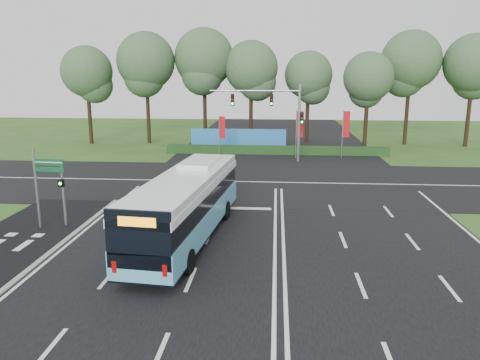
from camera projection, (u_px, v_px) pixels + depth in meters
name	position (u px, v px, depth m)	size (l,w,h in m)	color
ground	(275.00, 239.00, 23.02)	(120.00, 120.00, 0.00)	#2C541C
road_main	(275.00, 238.00, 23.02)	(20.00, 120.00, 0.04)	black
road_cross	(276.00, 183.00, 34.68)	(120.00, 14.00, 0.05)	black
kerb_strip	(48.00, 255.00, 20.86)	(0.25, 18.00, 0.12)	gray
city_bus	(187.00, 205.00, 22.53)	(3.75, 12.38, 3.50)	#53A6C2
pedestrian_signal	(63.00, 192.00, 24.45)	(0.31, 0.42, 3.50)	gray
street_sign	(42.00, 179.00, 23.92)	(1.68, 0.24, 4.32)	gray
banner_flag_left	(221.00, 130.00, 44.82)	(0.59, 0.11, 3.99)	gray
banner_flag_mid	(299.00, 127.00, 43.76)	(0.68, 0.08, 4.58)	gray
banner_flag_right	(345.00, 127.00, 43.97)	(0.68, 0.08, 4.57)	gray
traffic_light_gantry	(279.00, 111.00, 41.88)	(8.41, 0.28, 7.00)	gray
hedge	(276.00, 150.00, 46.74)	(22.00, 1.20, 0.80)	black
blue_hoarding	(238.00, 139.00, 49.31)	(10.00, 0.30, 2.20)	#216DB3
eucalyptus_row	(278.00, 65.00, 51.60)	(48.02, 9.02, 12.95)	black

